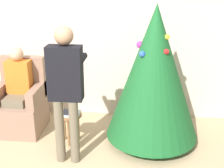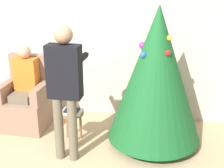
% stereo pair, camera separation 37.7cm
% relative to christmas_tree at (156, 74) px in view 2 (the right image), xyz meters
% --- Properties ---
extents(wall_back, '(8.00, 0.06, 2.70)m').
position_rel_christmas_tree_xyz_m(wall_back, '(-1.13, 0.87, 0.32)').
color(wall_back, beige).
rests_on(wall_back, ground_plane).
extents(christmas_tree, '(1.30, 1.30, 1.96)m').
position_rel_christmas_tree_xyz_m(christmas_tree, '(0.00, 0.00, 0.00)').
color(christmas_tree, brown).
rests_on(christmas_tree, ground_plane).
extents(armchair, '(0.69, 0.70, 1.11)m').
position_rel_christmas_tree_xyz_m(armchair, '(-2.00, 0.15, -0.65)').
color(armchair, '#93705B').
rests_on(armchair, ground_plane).
extents(person_seated, '(0.36, 0.46, 1.29)m').
position_rel_christmas_tree_xyz_m(person_seated, '(-2.00, 0.12, -0.32)').
color(person_seated, '#6B604C').
rests_on(person_seated, ground_plane).
extents(person_standing, '(0.44, 0.57, 1.75)m').
position_rel_christmas_tree_xyz_m(person_standing, '(-1.08, -0.58, 0.02)').
color(person_standing, '#6B604C').
rests_on(person_standing, ground_plane).
extents(side_stool, '(0.34, 0.34, 0.45)m').
position_rel_christmas_tree_xyz_m(side_stool, '(-1.16, -0.18, -0.68)').
color(side_stool, olive).
rests_on(side_stool, ground_plane).
extents(laptop, '(0.29, 0.25, 0.02)m').
position_rel_christmas_tree_xyz_m(laptop, '(-1.16, -0.18, -0.58)').
color(laptop, silver).
rests_on(laptop, side_stool).
extents(book, '(0.20, 0.16, 0.02)m').
position_rel_christmas_tree_xyz_m(book, '(-1.16, -0.18, -0.56)').
color(book, black).
rests_on(book, laptop).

